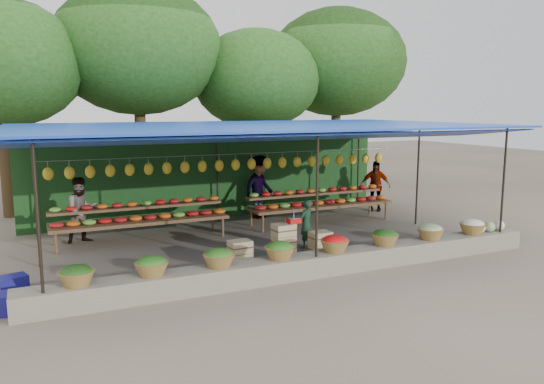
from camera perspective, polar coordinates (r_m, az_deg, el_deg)
name	(u,v)px	position (r m, az deg, el deg)	size (l,w,h in m)	color
ground	(257,242)	(12.84, -1.63, -5.42)	(60.00, 60.00, 0.00)	brown
stone_curb	(312,265)	(10.40, 4.35, -7.80)	(10.60, 0.55, 0.40)	#666151
stall_canopy	(255,131)	(12.51, -1.82, 6.59)	(10.80, 6.60, 2.82)	black
produce_baskets	(308,247)	(10.25, 3.88, -5.93)	(8.98, 0.58, 0.34)	brown
netting_backdrop	(214,176)	(15.50, -6.21, 1.76)	(10.60, 0.06, 2.50)	#234F1C
tree_row	(199,62)	(18.39, -7.85, 13.67)	(16.51, 5.50, 7.12)	#342513
fruit_table_left	(141,216)	(13.27, -13.93, -2.52)	(4.21, 0.95, 0.93)	#4D361F
fruit_table_right	(320,201)	(14.98, 5.19, -0.96)	(4.21, 0.95, 0.93)	#4D361F
crate_counter	(282,245)	(11.37, 1.13, -5.72)	(2.37, 0.37, 0.77)	tan
weighing_scale	(294,220)	(11.36, 2.35, -2.98)	(0.29, 0.29, 0.31)	red
vendor_seated	(306,224)	(12.22, 3.69, -3.45)	(0.41, 0.27, 1.14)	#173320
customer_left	(82,210)	(13.44, -19.77, -1.85)	(0.77, 0.60, 1.58)	slate
customer_mid	(260,187)	(15.40, -1.35, 0.53)	(1.19, 0.68, 1.84)	slate
customer_right	(375,186)	(16.88, 11.04, 0.66)	(0.92, 0.38, 1.57)	slate
blue_crate_front	(9,303)	(9.48, -26.44, -10.69)	(0.55, 0.40, 0.33)	navy
blue_crate_back	(13,284)	(10.53, -26.13, -8.84)	(0.48, 0.34, 0.29)	navy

